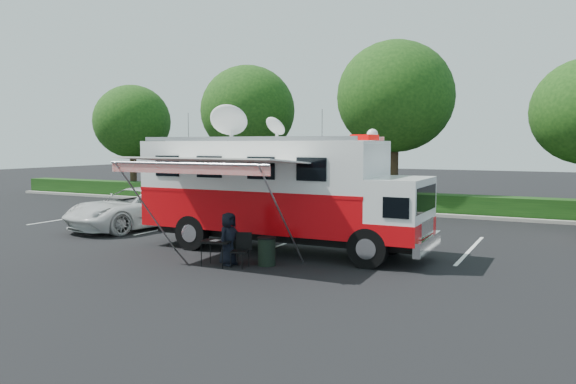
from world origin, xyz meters
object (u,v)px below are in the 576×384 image
command_truck (279,191)px  white_suv (137,228)px  trash_bin (267,251)px  folding_table (216,242)px

command_truck → white_suv: command_truck is taller
white_suv → trash_bin: (8.27, -3.84, 0.42)m
folding_table → trash_bin: bearing=30.4°
command_truck → folding_table: bearing=-100.8°
command_truck → trash_bin: 2.71m
white_suv → trash_bin: white_suv is taller
trash_bin → white_suv: bearing=155.1°
command_truck → trash_bin: bearing=-71.4°
white_suv → trash_bin: 9.13m
white_suv → command_truck: bearing=-1.7°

